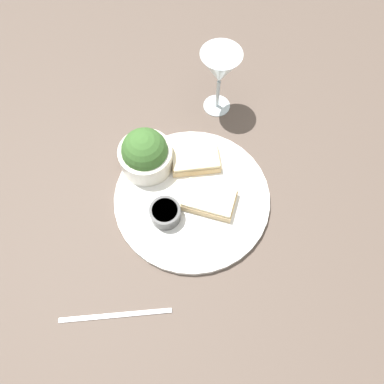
# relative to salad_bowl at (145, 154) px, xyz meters

# --- Properties ---
(ground_plane) EXTENTS (4.00, 4.00, 0.00)m
(ground_plane) POSITION_rel_salad_bowl_xyz_m (0.11, -0.04, -0.05)
(ground_plane) COLOR brown
(dinner_plate) EXTENTS (0.31, 0.31, 0.01)m
(dinner_plate) POSITION_rel_salad_bowl_xyz_m (0.11, -0.04, -0.05)
(dinner_plate) COLOR white
(dinner_plate) RESTS_ON ground_plane
(salad_bowl) EXTENTS (0.11, 0.11, 0.10)m
(salad_bowl) POSITION_rel_salad_bowl_xyz_m (0.00, 0.00, 0.00)
(salad_bowl) COLOR silver
(salad_bowl) RESTS_ON dinner_plate
(sauce_ramekin) EXTENTS (0.06, 0.06, 0.03)m
(sauce_ramekin) POSITION_rel_salad_bowl_xyz_m (0.08, -0.09, -0.02)
(sauce_ramekin) COLOR #4C4C4C
(sauce_ramekin) RESTS_ON dinner_plate
(cheese_toast_near) EXTENTS (0.11, 0.07, 0.03)m
(cheese_toast_near) POSITION_rel_salad_bowl_xyz_m (0.15, -0.04, -0.03)
(cheese_toast_near) COLOR #D1B27F
(cheese_toast_near) RESTS_ON dinner_plate
(cheese_toast_far) EXTENTS (0.11, 0.10, 0.03)m
(cheese_toast_far) POSITION_rel_salad_bowl_xyz_m (0.09, 0.04, -0.03)
(cheese_toast_far) COLOR #D1B27F
(cheese_toast_far) RESTS_ON dinner_plate
(wine_glass) EXTENTS (0.08, 0.08, 0.16)m
(wine_glass) POSITION_rel_salad_bowl_xyz_m (0.08, 0.20, 0.06)
(wine_glass) COLOR silver
(wine_glass) RESTS_ON ground_plane
(fork) EXTENTS (0.18, 0.09, 0.01)m
(fork) POSITION_rel_salad_bowl_xyz_m (0.07, -0.29, -0.05)
(fork) COLOR silver
(fork) RESTS_ON ground_plane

